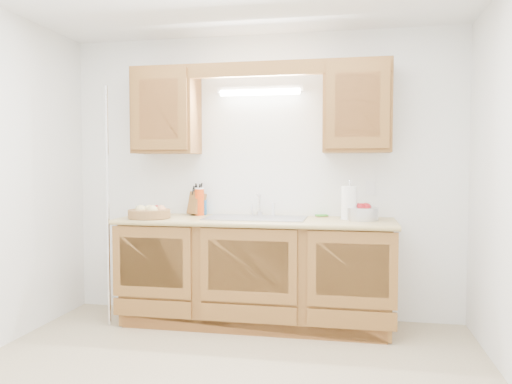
% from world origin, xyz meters
% --- Properties ---
extents(room, '(3.52, 3.50, 2.50)m').
position_xyz_m(room, '(0.00, 0.00, 1.25)').
color(room, '#C1AF8B').
rests_on(room, ground).
extents(base_cabinets, '(2.20, 0.60, 0.86)m').
position_xyz_m(base_cabinets, '(0.00, 1.20, 0.44)').
color(base_cabinets, brown).
rests_on(base_cabinets, ground).
extents(countertop, '(2.30, 0.63, 0.04)m').
position_xyz_m(countertop, '(0.00, 1.19, 0.88)').
color(countertop, tan).
rests_on(countertop, base_cabinets).
extents(upper_cabinet_left, '(0.55, 0.33, 0.75)m').
position_xyz_m(upper_cabinet_left, '(-0.83, 1.33, 1.83)').
color(upper_cabinet_left, brown).
rests_on(upper_cabinet_left, room).
extents(upper_cabinet_right, '(0.55, 0.33, 0.75)m').
position_xyz_m(upper_cabinet_right, '(0.83, 1.33, 1.83)').
color(upper_cabinet_right, brown).
rests_on(upper_cabinet_right, room).
extents(valance, '(2.20, 0.05, 0.12)m').
position_xyz_m(valance, '(0.00, 1.19, 2.14)').
color(valance, brown).
rests_on(valance, room).
extents(fluorescent_fixture, '(0.76, 0.08, 0.08)m').
position_xyz_m(fluorescent_fixture, '(0.00, 1.42, 2.00)').
color(fluorescent_fixture, white).
rests_on(fluorescent_fixture, room).
extents(sink, '(0.84, 0.46, 0.36)m').
position_xyz_m(sink, '(0.00, 1.21, 0.83)').
color(sink, '#9E9EA3').
rests_on(sink, countertop).
extents(wire_shelf_pole, '(0.03, 0.03, 2.00)m').
position_xyz_m(wire_shelf_pole, '(-1.20, 0.94, 1.00)').
color(wire_shelf_pole, silver).
rests_on(wire_shelf_pole, ground).
extents(outlet_plate, '(0.08, 0.01, 0.12)m').
position_xyz_m(outlet_plate, '(0.95, 1.49, 1.15)').
color(outlet_plate, white).
rests_on(outlet_plate, room).
extents(fruit_basket, '(0.43, 0.43, 0.11)m').
position_xyz_m(fruit_basket, '(-0.88, 1.05, 0.95)').
color(fruit_basket, olive).
rests_on(fruit_basket, countertop).
extents(knife_block, '(0.16, 0.19, 0.30)m').
position_xyz_m(knife_block, '(-0.57, 1.39, 1.01)').
color(knife_block, brown).
rests_on(knife_block, countertop).
extents(orange_canister, '(0.10, 0.10, 0.25)m').
position_xyz_m(orange_canister, '(-0.54, 1.37, 1.02)').
color(orange_canister, '#E5430C').
rests_on(orange_canister, countertop).
extents(soap_bottle, '(0.10, 0.11, 0.20)m').
position_xyz_m(soap_bottle, '(-0.54, 1.44, 1.00)').
color(soap_bottle, '#2369B0').
rests_on(soap_bottle, countertop).
extents(sponge, '(0.12, 0.09, 0.02)m').
position_xyz_m(sponge, '(0.54, 1.44, 0.91)').
color(sponge, '#CC333F').
rests_on(sponge, countertop).
extents(paper_towel, '(0.16, 0.16, 0.33)m').
position_xyz_m(paper_towel, '(0.77, 1.22, 1.04)').
color(paper_towel, silver).
rests_on(paper_towel, countertop).
extents(apple_bowl, '(0.34, 0.34, 0.14)m').
position_xyz_m(apple_bowl, '(0.87, 1.23, 0.96)').
color(apple_bowl, silver).
rests_on(apple_bowl, countertop).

